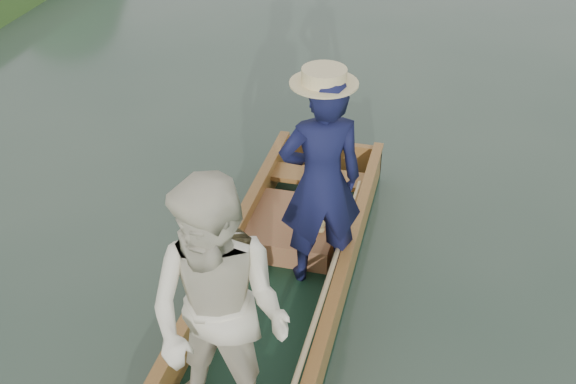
# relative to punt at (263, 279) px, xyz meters

# --- Properties ---
(ground) EXTENTS (120.00, 120.00, 0.00)m
(ground) POSITION_rel_punt_xyz_m (-0.04, 0.30, -0.78)
(ground) COLOR #283D30
(ground) RESTS_ON ground
(punt) EXTENTS (1.23, 5.19, 2.07)m
(punt) POSITION_rel_punt_xyz_m (0.00, 0.00, 0.00)
(punt) COLOR black
(punt) RESTS_ON ground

